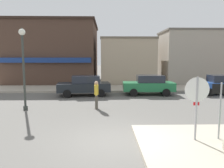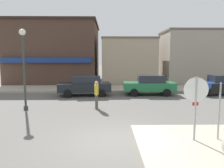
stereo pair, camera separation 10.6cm
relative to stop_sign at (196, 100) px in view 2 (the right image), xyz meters
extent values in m
plane|color=#5B5954|center=(-2.61, 0.25, -1.52)|extent=(160.00, 160.00, 0.00)
cube|color=#A89E8C|center=(-2.61, 13.19, -1.44)|extent=(80.00, 4.00, 0.15)
cylinder|color=#9E9EA3|center=(0.00, -0.01, -0.37)|extent=(0.07, 0.07, 2.30)
cylinder|color=red|center=(0.00, 0.01, 0.35)|extent=(0.76, 0.04, 0.76)
cylinder|color=white|center=(0.00, 0.00, 0.35)|extent=(0.82, 0.03, 0.82)
cube|color=red|center=(0.00, 0.01, -0.13)|extent=(0.20, 0.02, 0.11)
cylinder|color=#9E9EA3|center=(0.84, 0.06, -0.47)|extent=(0.06, 0.06, 2.10)
cube|color=black|center=(0.84, 0.07, 0.36)|extent=(0.60, 0.03, 0.34)
cube|color=white|center=(0.84, 0.08, 0.36)|extent=(0.54, 0.03, 0.29)
cube|color=black|center=(0.84, 0.08, 0.36)|extent=(0.34, 0.02, 0.08)
cylinder|color=#333833|center=(-7.57, 5.09, 0.58)|extent=(0.12, 0.12, 4.20)
cylinder|color=#333833|center=(-7.57, 5.09, -1.40)|extent=(0.24, 0.24, 0.24)
sphere|color=white|center=(-7.57, 5.09, 2.79)|extent=(0.36, 0.36, 0.36)
cone|color=#333833|center=(-7.57, 5.09, 2.94)|extent=(0.32, 0.32, 0.18)
cube|color=black|center=(-4.76, 9.75, -0.85)|extent=(4.17, 2.14, 0.66)
cube|color=#1E232D|center=(-4.61, 9.76, -0.24)|extent=(2.23, 1.62, 0.56)
cylinder|color=black|center=(-5.89, 8.76, -1.22)|extent=(0.62, 0.25, 0.60)
cylinder|color=black|center=(-6.09, 10.45, -1.22)|extent=(0.62, 0.25, 0.60)
cylinder|color=black|center=(-3.43, 9.04, -1.22)|extent=(0.62, 0.25, 0.60)
cylinder|color=black|center=(-3.62, 10.73, -1.22)|extent=(0.62, 0.25, 0.60)
cube|color=#1E6B3D|center=(0.33, 10.05, -0.85)|extent=(4.05, 1.83, 0.66)
cube|color=#1E232D|center=(0.48, 10.05, -0.24)|extent=(2.12, 1.46, 0.56)
cylinder|color=black|center=(-0.93, 9.24, -1.22)|extent=(0.61, 0.20, 0.60)
cylinder|color=black|center=(-0.88, 10.94, -1.22)|extent=(0.61, 0.20, 0.60)
cylinder|color=black|center=(1.55, 9.16, -1.22)|extent=(0.61, 0.20, 0.60)
cylinder|color=black|center=(1.60, 10.86, -1.22)|extent=(0.61, 0.20, 0.60)
cube|color=#234C9E|center=(6.18, 10.05, -0.85)|extent=(4.01, 1.72, 0.66)
cube|color=#1E232D|center=(6.33, 10.05, -0.24)|extent=(2.09, 1.40, 0.56)
cylinder|color=black|center=(4.93, 9.21, -1.22)|extent=(0.60, 0.18, 0.60)
cylinder|color=black|center=(4.94, 10.91, -1.22)|extent=(0.60, 0.18, 0.60)
cylinder|color=#4C473D|center=(-3.58, 5.16, -1.09)|extent=(0.16, 0.16, 0.85)
cylinder|color=#4C473D|center=(-3.58, 5.34, -1.09)|extent=(0.16, 0.16, 0.85)
cube|color=gold|center=(-3.58, 5.25, -0.40)|extent=(0.22, 0.36, 0.54)
sphere|color=tan|center=(-3.58, 5.25, -0.02)|extent=(0.22, 0.22, 0.22)
cylinder|color=gold|center=(-3.58, 5.02, -0.45)|extent=(0.09, 0.09, 0.52)
cylinder|color=gold|center=(-3.58, 5.48, -0.45)|extent=(0.09, 0.09, 0.52)
cube|color=#473328|center=(-9.07, 19.77, 1.86)|extent=(9.55, 9.16, 6.76)
cube|color=navy|center=(-9.07, 15.04, 1.18)|extent=(9.07, 0.40, 0.50)
cube|color=#2E211A|center=(-9.07, 19.77, 5.36)|extent=(9.84, 9.43, 0.24)
cube|color=tan|center=(-0.61, 18.20, 0.94)|extent=(5.90, 5.34, 4.90)
cube|color=#685B4C|center=(-0.61, 18.20, 3.49)|extent=(6.02, 5.44, 0.20)
cube|color=#9E9384|center=(7.88, 17.93, 1.37)|extent=(8.94, 5.23, 5.77)
cube|color=#5E584F|center=(7.88, 17.93, 4.35)|extent=(9.12, 5.33, 0.20)
camera|label=1|loc=(-3.01, -7.07, 1.39)|focal=35.00mm
camera|label=2|loc=(-2.90, -7.08, 1.39)|focal=35.00mm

